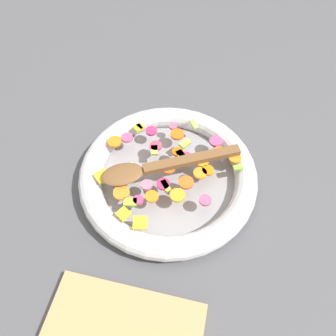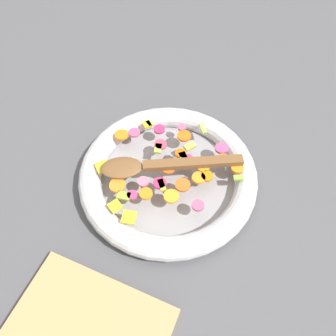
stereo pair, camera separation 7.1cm
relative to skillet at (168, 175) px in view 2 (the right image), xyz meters
The scene contains 5 objects.
ground_plane 0.02m from the skillet, ahead, with size 4.00×4.00×0.00m, color #4C4C51.
skillet is the anchor object (origin of this frame).
chopped_vegetables 0.03m from the skillet, 45.00° to the right, with size 0.31×0.31×0.01m.
wooden_spoon 0.05m from the skillet, 27.41° to the left, with size 0.29×0.18×0.01m.
cutting_board 0.33m from the skillet, 89.05° to the left, with size 0.27×0.16×0.02m.
Camera 2 is at (-0.16, 0.37, 0.64)m, focal length 35.00 mm.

